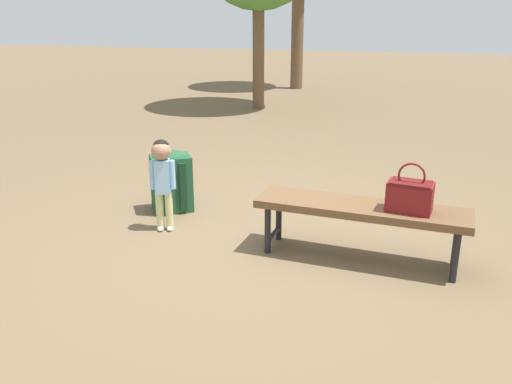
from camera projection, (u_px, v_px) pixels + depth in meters
The scene contains 5 objects.
ground_plane at pixel (256, 246), 4.47m from camera, with size 40.00×40.00×0.00m, color brown.
park_bench at pixel (361, 212), 4.12m from camera, with size 1.63×0.58×0.45m.
handbag at pixel (410, 195), 3.92m from camera, with size 0.35×0.23×0.37m.
child_standing at pixel (162, 171), 4.62m from camera, with size 0.21×0.16×0.81m.
backpack_large at pixel (171, 179), 5.16m from camera, with size 0.45×0.42×0.62m.
Camera 1 is at (-0.99, 3.96, 1.88)m, focal length 38.21 mm.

